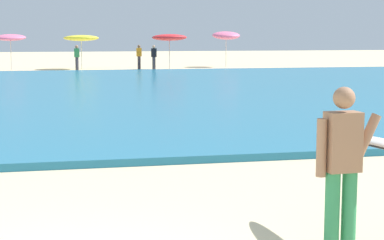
% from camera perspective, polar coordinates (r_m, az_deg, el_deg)
% --- Properties ---
extents(sea, '(120.00, 28.00, 0.14)m').
position_cam_1_polar(sea, '(24.79, -12.13, 2.43)').
color(sea, teal).
rests_on(sea, ground).
extents(surfer_with_board, '(1.02, 2.82, 1.73)m').
position_cam_1_polar(surfer_with_board, '(6.70, 15.23, -2.99)').
color(surfer_with_board, '#338E56').
rests_on(surfer_with_board, ground).
extents(beach_umbrella_2, '(1.91, 1.94, 2.32)m').
position_cam_1_polar(beach_umbrella_2, '(42.39, -15.85, 7.07)').
color(beach_umbrella_2, beige).
rests_on(beach_umbrella_2, ground).
extents(beach_umbrella_3, '(2.28, 2.28, 2.23)m').
position_cam_1_polar(beach_umbrella_3, '(42.41, -9.84, 7.19)').
color(beach_umbrella_3, beige).
rests_on(beach_umbrella_3, ground).
extents(beach_umbrella_4, '(2.22, 2.23, 2.28)m').
position_cam_1_polar(beach_umbrella_4, '(41.22, -2.02, 7.35)').
color(beach_umbrella_4, beige).
rests_on(beach_umbrella_4, ground).
extents(beach_umbrella_5, '(1.92, 1.96, 2.53)m').
position_cam_1_polar(beach_umbrella_5, '(44.80, 3.05, 7.51)').
color(beach_umbrella_5, beige).
rests_on(beach_umbrella_5, ground).
extents(beachgoer_near_row_left, '(0.32, 0.20, 1.58)m').
position_cam_1_polar(beachgoer_near_row_left, '(41.65, -4.73, 5.67)').
color(beachgoer_near_row_left, '#383842').
rests_on(beachgoer_near_row_left, ground).
extents(beachgoer_near_row_mid, '(0.32, 0.20, 1.58)m').
position_cam_1_polar(beachgoer_near_row_mid, '(40.56, -10.20, 5.53)').
color(beachgoer_near_row_mid, '#383842').
rests_on(beachgoer_near_row_mid, ground).
extents(beachgoer_near_row_right, '(0.32, 0.20, 1.58)m').
position_cam_1_polar(beachgoer_near_row_right, '(40.14, -3.41, 5.61)').
color(beachgoer_near_row_right, '#383842').
rests_on(beachgoer_near_row_right, ground).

